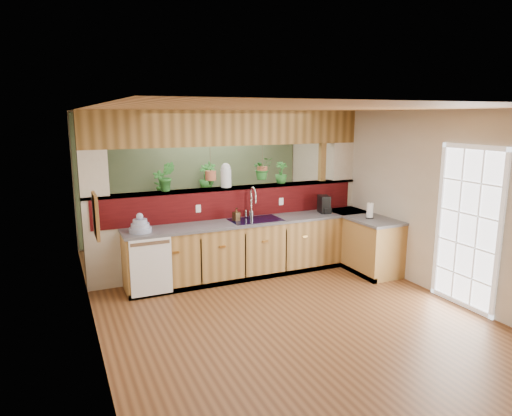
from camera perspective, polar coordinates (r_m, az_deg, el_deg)
name	(u,v)px	position (r m, az deg, el deg)	size (l,w,h in m)	color
ground	(268,298)	(6.55, 1.46, -11.13)	(4.60, 7.00, 0.01)	brown
ceiling	(269,109)	(6.05, 1.59, 12.24)	(4.60, 7.00, 0.01)	brown
wall_back	(194,176)	(9.40, -7.81, 3.93)	(4.60, 0.02, 2.60)	beige
wall_front	(496,302)	(3.49, 27.80, -10.34)	(4.60, 0.02, 2.60)	beige
wall_left	(88,224)	(5.59, -20.24, -1.84)	(0.02, 7.00, 2.60)	beige
wall_right	(401,195)	(7.45, 17.68, 1.52)	(0.02, 7.00, 2.60)	beige
pass_through_partition	(234,199)	(7.42, -2.81, 1.15)	(4.60, 0.21, 2.60)	beige
pass_through_ledge	(232,188)	(7.38, -3.04, 2.51)	(4.60, 0.21, 0.04)	brown
header_beam	(231,128)	(7.29, -3.12, 9.94)	(4.60, 0.15, 0.55)	brown
sage_backwall	(194,177)	(9.38, -7.78, 3.92)	(4.55, 0.02, 2.55)	#5B6F4C
countertop	(291,245)	(7.50, 4.38, -4.59)	(4.14, 1.52, 0.90)	olive
dishwasher	(151,267)	(6.55, -12.96, -7.19)	(0.58, 0.03, 0.82)	white
navy_sink	(255,225)	(7.24, -0.07, -2.08)	(0.82, 0.50, 0.18)	black
french_door	(467,230)	(6.59, 24.87, -2.49)	(0.06, 1.02, 2.16)	white
framed_print	(96,216)	(4.76, -19.37, -0.94)	(0.04, 0.35, 0.45)	olive
faucet	(252,201)	(7.31, -0.49, 0.87)	(0.22, 0.22, 0.51)	#B7B7B2
dish_stack	(140,226)	(6.64, -14.28, -2.23)	(0.32, 0.32, 0.28)	#919BBC
soap_dispenser	(236,214)	(7.14, -2.48, -0.79)	(0.09, 0.10, 0.21)	#3B2815
coffee_maker	(324,205)	(7.79, 8.53, 0.38)	(0.16, 0.27, 0.29)	black
paper_towel	(370,211)	(7.52, 14.05, -0.36)	(0.12, 0.12, 0.27)	black
glass_jar	(226,175)	(7.31, -3.79, 4.11)	(0.17, 0.17, 0.39)	silver
ledge_plant_left	(167,177)	(7.03, -11.11, 3.88)	(0.25, 0.20, 0.45)	#266926
ledge_plant_right	(281,173)	(7.71, 3.17, 4.43)	(0.21, 0.21, 0.37)	#266926
hanging_plant_a	(210,166)	(7.21, -5.72, 5.27)	(0.21, 0.17, 0.53)	brown
hanging_plant_b	(262,159)	(7.53, 0.79, 6.15)	(0.35, 0.31, 0.50)	brown
shelving_console	(189,218)	(9.25, -8.37, -1.24)	(1.63, 0.44, 1.09)	black
shelf_plant_a	(159,182)	(8.98, -12.02, 3.21)	(0.23, 0.16, 0.44)	#266926
shelf_plant_b	(206,178)	(9.22, -6.25, 3.81)	(0.28, 0.28, 0.51)	#266926
floor_plant	(255,231)	(8.50, -0.12, -2.86)	(0.74, 0.64, 0.83)	#266926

